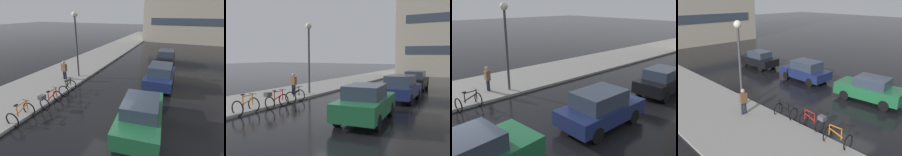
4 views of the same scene
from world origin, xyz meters
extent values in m
plane|color=black|center=(0.00, 0.00, 0.00)|extent=(140.00, 140.00, 0.00)
cube|color=gray|center=(-6.00, 10.00, 0.07)|extent=(4.80, 60.00, 0.14)
torus|color=black|center=(-3.73, -1.06, 0.38)|extent=(0.75, 0.11, 0.75)
torus|color=black|center=(-3.66, -2.10, 0.38)|extent=(0.75, 0.11, 0.75)
cube|color=orange|center=(-3.68, -1.76, 0.66)|extent=(0.04, 0.04, 0.58)
cube|color=orange|center=(-3.72, -1.14, 0.64)|extent=(0.04, 0.04, 0.54)
cube|color=orange|center=(-3.70, -1.45, 0.89)|extent=(0.07, 0.63, 0.04)
cube|color=orange|center=(-3.70, -1.48, 0.61)|extent=(0.08, 0.71, 0.26)
ellipsoid|color=black|center=(-3.68, -1.76, 0.98)|extent=(0.16, 0.27, 0.07)
cylinder|color=black|center=(-3.72, -1.14, 0.93)|extent=(0.50, 0.06, 0.03)
torus|color=black|center=(-3.37, 0.76, 0.35)|extent=(0.70, 0.07, 0.70)
torus|color=black|center=(-3.38, -0.31, 0.35)|extent=(0.70, 0.07, 0.70)
cube|color=red|center=(-3.37, 0.04, 0.64)|extent=(0.04, 0.04, 0.58)
cube|color=red|center=(-3.37, 0.68, 0.64)|extent=(0.04, 0.04, 0.58)
cube|color=red|center=(-3.37, 0.36, 0.89)|extent=(0.04, 0.64, 0.04)
cube|color=red|center=(-3.37, 0.33, 0.58)|extent=(0.05, 0.73, 0.26)
ellipsoid|color=black|center=(-3.37, 0.04, 0.96)|extent=(0.14, 0.26, 0.07)
cylinder|color=black|center=(-3.37, 0.68, 0.95)|extent=(0.50, 0.03, 0.03)
cube|color=#4C4C51|center=(-3.38, -0.43, 0.83)|extent=(0.28, 0.34, 0.22)
torus|color=black|center=(-3.57, 2.50, 0.36)|extent=(0.73, 0.16, 0.73)
torus|color=black|center=(-3.43, 1.45, 0.36)|extent=(0.73, 0.16, 0.73)
cube|color=black|center=(-3.48, 1.79, 0.63)|extent=(0.04, 0.04, 0.54)
cube|color=black|center=(-3.56, 2.42, 0.64)|extent=(0.04, 0.04, 0.55)
cube|color=black|center=(-3.52, 2.11, 0.87)|extent=(0.12, 0.63, 0.04)
cube|color=black|center=(-3.52, 2.08, 0.58)|extent=(0.13, 0.72, 0.26)
ellipsoid|color=black|center=(-3.48, 1.79, 0.93)|extent=(0.17, 0.28, 0.07)
cylinder|color=black|center=(-3.56, 2.42, 0.93)|extent=(0.50, 0.09, 0.03)
cube|color=#1E6038|center=(1.87, 0.03, 0.68)|extent=(2.22, 4.26, 0.71)
cube|color=#2D3847|center=(1.89, -0.14, 1.32)|extent=(1.68, 2.09, 0.57)
cylinder|color=black|center=(0.94, 1.21, 0.32)|extent=(0.28, 0.66, 0.64)
cylinder|color=black|center=(2.54, 1.37, 0.32)|extent=(0.28, 0.66, 0.64)
cylinder|color=black|center=(1.20, -1.32, 0.32)|extent=(0.28, 0.66, 0.64)
cylinder|color=black|center=(2.80, -1.16, 0.32)|extent=(0.28, 0.66, 0.64)
cube|color=navy|center=(1.96, 5.59, 0.64)|extent=(1.89, 3.93, 0.64)
cube|color=#2D3847|center=(1.96, 5.44, 1.29)|extent=(1.54, 2.15, 0.65)
cylinder|color=black|center=(1.12, 6.80, 0.32)|extent=(0.23, 0.64, 0.64)
cylinder|color=black|center=(2.77, 6.82, 0.32)|extent=(0.23, 0.64, 0.64)
cylinder|color=black|center=(1.15, 4.37, 0.32)|extent=(0.23, 0.64, 0.64)
cylinder|color=black|center=(2.79, 4.39, 0.32)|extent=(0.23, 0.64, 0.64)
cube|color=black|center=(1.72, 11.24, 0.65)|extent=(1.85, 3.81, 0.66)
cube|color=#2D3847|center=(1.73, 11.09, 1.26)|extent=(1.47, 1.97, 0.57)
cylinder|color=black|center=(0.92, 12.37, 0.32)|extent=(0.25, 0.65, 0.64)
cylinder|color=black|center=(2.43, 12.43, 0.32)|extent=(0.25, 0.65, 0.64)
cylinder|color=black|center=(1.02, 10.05, 0.32)|extent=(0.25, 0.65, 0.64)
cylinder|color=black|center=(2.52, 10.11, 0.32)|extent=(0.25, 0.65, 0.64)
cylinder|color=#1E2333|center=(-5.12, 3.74, 0.40)|extent=(0.14, 0.14, 0.81)
cylinder|color=#1E2333|center=(-4.94, 3.72, 0.40)|extent=(0.14, 0.14, 0.81)
cube|color=brown|center=(-5.03, 3.73, 1.08)|extent=(0.42, 0.28, 0.56)
sphere|color=tan|center=(-5.03, 3.73, 1.50)|extent=(0.22, 0.22, 0.22)
cylinder|color=#424247|center=(-4.43, 4.76, 2.37)|extent=(0.14, 0.14, 4.73)
sphere|color=#F2EACC|center=(-4.43, 4.76, 4.90)|extent=(0.43, 0.43, 0.43)
cube|color=#333D4C|center=(3.87, 24.94, 3.55)|extent=(12.68, 0.06, 1.10)
camera|label=1|loc=(3.25, -6.70, 5.10)|focal=28.00mm
camera|label=2|loc=(5.87, -9.88, 2.84)|focal=40.00mm
camera|label=3|loc=(8.26, -2.06, 5.11)|focal=40.00mm
camera|label=4|loc=(-11.89, -7.04, 6.32)|focal=40.00mm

